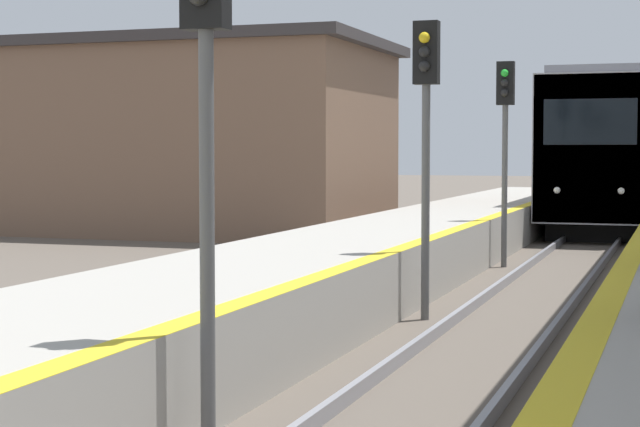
{
  "coord_description": "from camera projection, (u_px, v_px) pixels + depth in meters",
  "views": [
    {
      "loc": [
        2.35,
        -2.34,
        2.46
      ],
      "look_at": [
        -3.98,
        16.09,
        1.3
      ],
      "focal_mm": 60.0,
      "sensor_mm": 36.0,
      "label": 1
    }
  ],
  "objects": [
    {
      "name": "train",
      "position": [
        617.0,
        152.0,
        37.87
      ],
      "size": [
        2.9,
        22.88,
        4.68
      ],
      "color": "black",
      "rests_on": "ground"
    },
    {
      "name": "station_building",
      "position": [
        159.0,
        137.0,
        32.56
      ],
      "size": [
        13.86,
        7.58,
        5.67
      ],
      "color": "brown",
      "rests_on": "ground"
    },
    {
      "name": "signal_near",
      "position": [
        205.0,
        79.0,
        8.36
      ],
      "size": [
        0.36,
        0.31,
        4.3
      ],
      "color": "#595959",
      "rests_on": "ground"
    },
    {
      "name": "signal_far",
      "position": [
        505.0,
        123.0,
        22.25
      ],
      "size": [
        0.36,
        0.31,
        4.3
      ],
      "color": "#595959",
      "rests_on": "ground"
    },
    {
      "name": "signal_mid",
      "position": [
        426.0,
        111.0,
        15.29
      ],
      "size": [
        0.36,
        0.31,
        4.3
      ],
      "color": "#595959",
      "rests_on": "ground"
    }
  ]
}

